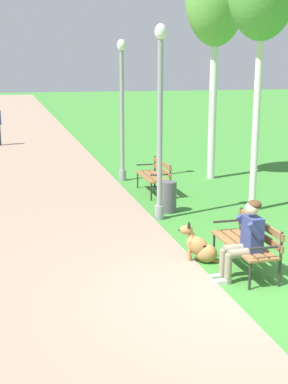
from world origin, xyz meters
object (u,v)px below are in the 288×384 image
at_px(person_seated_on_near_bench, 246,237).
at_px(dog_shepherd, 200,247).
at_px(litter_bin, 168,197).
at_px(park_bench_mid, 155,174).
at_px(lamp_post_mid, 122,109).
at_px(lamp_post_near, 160,122).
at_px(park_bench_near, 249,240).

height_order(person_seated_on_near_bench, dog_shepherd, person_seated_on_near_bench).
xyz_separation_m(person_seated_on_near_bench, litter_bin, (-0.00, 3.90, -0.33)).
xyz_separation_m(park_bench_mid, lamp_post_mid, (-0.48, 1.72, 1.51)).
relative_size(dog_shepherd, lamp_post_near, 0.20).
distance_m(dog_shepherd, lamp_post_mid, 6.79).
xyz_separation_m(lamp_post_near, lamp_post_mid, (0.07, 3.97, -0.06)).
distance_m(person_seated_on_near_bench, litter_bin, 3.91).
bearing_deg(lamp_post_mid, person_seated_on_near_bench, -87.82).
distance_m(dog_shepherd, litter_bin, 3.09).
bearing_deg(dog_shepherd, lamp_post_near, 88.88).
height_order(lamp_post_near, lamp_post_mid, lamp_post_near).
relative_size(person_seated_on_near_bench, lamp_post_mid, 0.32).
distance_m(lamp_post_near, litter_bin, 1.83).
bearing_deg(lamp_post_near, park_bench_mid, 76.19).
height_order(person_seated_on_near_bench, lamp_post_mid, lamp_post_mid).
bearing_deg(person_seated_on_near_bench, park_bench_near, 55.70).
distance_m(park_bench_mid, dog_shepherd, 4.89).
height_order(park_bench_near, lamp_post_mid, lamp_post_mid).
bearing_deg(litter_bin, lamp_post_mid, 94.55).
distance_m(park_bench_near, lamp_post_near, 3.54).
height_order(lamp_post_mid, litter_bin, lamp_post_mid).
bearing_deg(lamp_post_mid, park_bench_near, -86.06).
distance_m(person_seated_on_near_bench, lamp_post_mid, 7.52).
relative_size(park_bench_near, person_seated_on_near_bench, 1.20).
bearing_deg(park_bench_mid, lamp_post_near, -103.81).
xyz_separation_m(park_bench_mid, dog_shepherd, (-0.60, -4.84, -0.25)).
distance_m(lamp_post_mid, litter_bin, 3.88).
bearing_deg(park_bench_near, litter_bin, 93.35).
distance_m(person_seated_on_near_bench, lamp_post_near, 3.72).
xyz_separation_m(park_bench_near, park_bench_mid, (-0.01, 5.37, 0.00)).
bearing_deg(person_seated_on_near_bench, lamp_post_near, 95.88).
distance_m(park_bench_near, park_bench_mid, 5.37).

